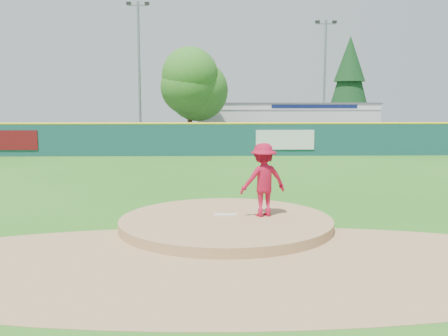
{
  "coord_description": "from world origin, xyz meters",
  "views": [
    {
      "loc": [
        -0.36,
        -12.65,
        3.18
      ],
      "look_at": [
        0.0,
        2.0,
        1.3
      ],
      "focal_mm": 40.0,
      "sensor_mm": 36.0,
      "label": 1
    }
  ],
  "objects_px": {
    "van": "(171,139)",
    "light_pole_left": "(139,67)",
    "pitcher": "(263,180)",
    "light_pole_right": "(325,75)",
    "deciduous_tree": "(190,86)",
    "playground_slide": "(10,137)",
    "pool_building_grp": "(283,121)",
    "conifer_tree": "(349,80)"
  },
  "relations": [
    {
      "from": "pitcher",
      "to": "conifer_tree",
      "type": "height_order",
      "value": "conifer_tree"
    },
    {
      "from": "deciduous_tree",
      "to": "pool_building_grp",
      "type": "bearing_deg",
      "value": 41.16
    },
    {
      "from": "pool_building_grp",
      "to": "conifer_tree",
      "type": "bearing_deg",
      "value": 29.78
    },
    {
      "from": "conifer_tree",
      "to": "pool_building_grp",
      "type": "bearing_deg",
      "value": -150.22
    },
    {
      "from": "light_pole_right",
      "to": "playground_slide",
      "type": "bearing_deg",
      "value": -168.66
    },
    {
      "from": "conifer_tree",
      "to": "deciduous_tree",
      "type": "bearing_deg",
      "value": -143.75
    },
    {
      "from": "playground_slide",
      "to": "deciduous_tree",
      "type": "bearing_deg",
      "value": 3.68
    },
    {
      "from": "van",
      "to": "conifer_tree",
      "type": "bearing_deg",
      "value": -54.9
    },
    {
      "from": "pool_building_grp",
      "to": "deciduous_tree",
      "type": "bearing_deg",
      "value": -138.84
    },
    {
      "from": "pitcher",
      "to": "light_pole_right",
      "type": "distance_m",
      "value": 30.17
    },
    {
      "from": "pitcher",
      "to": "deciduous_tree",
      "type": "xyz_separation_m",
      "value": [
        -2.99,
        24.77,
        3.34
      ]
    },
    {
      "from": "pool_building_grp",
      "to": "deciduous_tree",
      "type": "relative_size",
      "value": 2.07
    },
    {
      "from": "van",
      "to": "light_pole_right",
      "type": "height_order",
      "value": "light_pole_right"
    },
    {
      "from": "pitcher",
      "to": "playground_slide",
      "type": "height_order",
      "value": "pitcher"
    },
    {
      "from": "van",
      "to": "playground_slide",
      "type": "relative_size",
      "value": 2.03
    },
    {
      "from": "van",
      "to": "conifer_tree",
      "type": "relative_size",
      "value": 0.58
    },
    {
      "from": "pitcher",
      "to": "deciduous_tree",
      "type": "relative_size",
      "value": 0.26
    },
    {
      "from": "pitcher",
      "to": "conifer_tree",
      "type": "distance_m",
      "value": 37.98
    },
    {
      "from": "conifer_tree",
      "to": "playground_slide",
      "type": "bearing_deg",
      "value": -157.18
    },
    {
      "from": "conifer_tree",
      "to": "light_pole_left",
      "type": "bearing_deg",
      "value": -154.65
    },
    {
      "from": "deciduous_tree",
      "to": "light_pole_right",
      "type": "distance_m",
      "value": 11.75
    },
    {
      "from": "playground_slide",
      "to": "light_pole_left",
      "type": "relative_size",
      "value": 0.25
    },
    {
      "from": "pitcher",
      "to": "light_pole_left",
      "type": "distance_m",
      "value": 28.08
    },
    {
      "from": "van",
      "to": "light_pole_left",
      "type": "height_order",
      "value": "light_pole_left"
    },
    {
      "from": "van",
      "to": "playground_slide",
      "type": "height_order",
      "value": "van"
    },
    {
      "from": "deciduous_tree",
      "to": "conifer_tree",
      "type": "relative_size",
      "value": 0.77
    },
    {
      "from": "playground_slide",
      "to": "van",
      "type": "bearing_deg",
      "value": -11.65
    },
    {
      "from": "van",
      "to": "light_pole_left",
      "type": "xyz_separation_m",
      "value": [
        -2.83,
        5.32,
        5.26
      ]
    },
    {
      "from": "light_pole_left",
      "to": "pool_building_grp",
      "type": "bearing_deg",
      "value": 22.6
    },
    {
      "from": "van",
      "to": "playground_slide",
      "type": "xyz_separation_m",
      "value": [
        -11.98,
        2.47,
        -0.03
      ]
    },
    {
      "from": "light_pole_left",
      "to": "deciduous_tree",
      "type": "bearing_deg",
      "value": -26.57
    },
    {
      "from": "van",
      "to": "light_pole_right",
      "type": "bearing_deg",
      "value": -65.41
    },
    {
      "from": "van",
      "to": "pool_building_grp",
      "type": "relative_size",
      "value": 0.36
    },
    {
      "from": "van",
      "to": "pool_building_grp",
      "type": "xyz_separation_m",
      "value": [
        9.17,
        10.31,
        0.87
      ]
    },
    {
      "from": "van",
      "to": "light_pole_right",
      "type": "distance_m",
      "value": 14.98
    },
    {
      "from": "conifer_tree",
      "to": "light_pole_right",
      "type": "bearing_deg",
      "value": -119.74
    },
    {
      "from": "deciduous_tree",
      "to": "conifer_tree",
      "type": "distance_m",
      "value": 18.63
    },
    {
      "from": "playground_slide",
      "to": "deciduous_tree",
      "type": "height_order",
      "value": "deciduous_tree"
    },
    {
      "from": "pitcher",
      "to": "conifer_tree",
      "type": "xyz_separation_m",
      "value": [
        12.01,
        35.77,
        4.33
      ]
    },
    {
      "from": "playground_slide",
      "to": "conifer_tree",
      "type": "relative_size",
      "value": 0.29
    },
    {
      "from": "deciduous_tree",
      "to": "light_pole_right",
      "type": "relative_size",
      "value": 0.74
    },
    {
      "from": "pitcher",
      "to": "deciduous_tree",
      "type": "bearing_deg",
      "value": -101.11
    }
  ]
}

